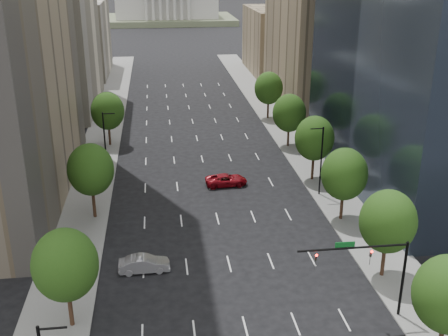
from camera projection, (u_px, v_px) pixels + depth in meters
name	position (u px, v px, depth m)	size (l,w,h in m)	color
sidewalk_left	(89.00, 190.00, 70.43)	(6.00, 200.00, 0.15)	slate
sidewalk_right	(323.00, 179.00, 74.05)	(6.00, 200.00, 0.15)	slate
midrise_cream_left	(53.00, 17.00, 102.78)	(14.00, 30.00, 35.00)	beige
filler_left	(78.00, 38.00, 136.37)	(14.00, 26.00, 18.00)	beige
parking_tan_right	(315.00, 28.00, 106.74)	(14.00, 30.00, 30.00)	#8C7759
filler_right	(277.00, 41.00, 139.79)	(14.00, 26.00, 16.00)	#8C7759
tree_right_1	(388.00, 222.00, 49.63)	(5.20, 5.20, 8.75)	#382316
tree_right_2	(344.00, 174.00, 60.78)	(5.20, 5.20, 8.61)	#382316
tree_right_3	(314.00, 138.00, 71.77)	(5.20, 5.20, 8.89)	#382316
tree_right_4	(289.00, 113.00, 84.87)	(5.20, 5.20, 8.46)	#382316
tree_right_5	(269.00, 88.00, 99.56)	(5.20, 5.20, 8.75)	#382316
tree_left_0	(65.00, 265.00, 42.66)	(5.20, 5.20, 8.75)	#382316
tree_left_1	(91.00, 170.00, 61.08)	(5.20, 5.20, 8.97)	#382316
tree_left_2	(108.00, 111.00, 85.22)	(5.20, 5.20, 8.68)	#382316
streetlight_rn	(321.00, 159.00, 67.46)	(1.70, 0.20, 9.00)	black
streetlight_ln	(105.00, 142.00, 73.57)	(1.70, 0.20, 9.00)	black
traffic_signal	(376.00, 264.00, 43.88)	(9.12, 0.40, 7.38)	black
capitol	(166.00, 3.00, 244.59)	(60.00, 40.00, 35.20)	#596647
foothills	(191.00, 21.00, 588.80)	(720.00, 413.00, 263.00)	olive
car_silver	(144.00, 264.00, 52.22)	(1.69, 4.85, 1.60)	gray
car_red_far	(226.00, 180.00, 71.89)	(2.53, 5.48, 1.52)	maroon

